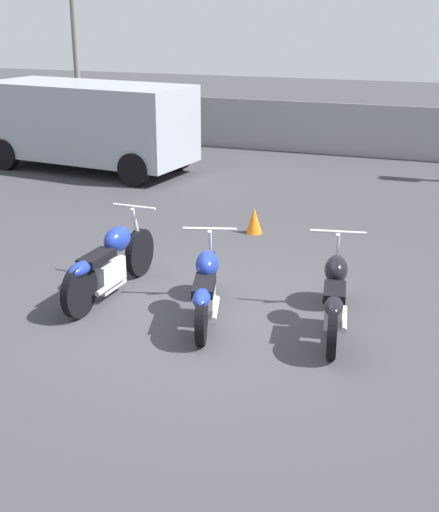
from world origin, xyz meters
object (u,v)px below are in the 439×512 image
Objects in this scene: traffic_cone_near at (254,221)px; motorcycle_slot_1 at (206,287)px; motorcycle_slot_0 at (110,263)px; parked_van at (89,122)px; motorcycle_slot_2 at (335,296)px.

motorcycle_slot_1 is at bearing -81.89° from traffic_cone_near.
motorcycle_slot_0 reaches higher than traffic_cone_near.
motorcycle_slot_0 is at bearing 153.23° from motorcycle_slot_1.
motorcycle_slot_0 is at bearing -141.34° from parked_van.
parked_van is at bearing 146.07° from traffic_cone_near.
parked_van is at bearing 123.56° from motorcycle_slot_0.
motorcycle_slot_0 is 7.71m from parked_van.
motorcycle_slot_0 is 0.45× the size of parked_van.
parked_van is (-6.93, 6.57, 0.67)m from motorcycle_slot_2.
motorcycle_slot_1 is 0.39× the size of parked_van.
motorcycle_slot_0 reaches higher than motorcycle_slot_1.
motorcycle_slot_2 is 3.80m from traffic_cone_near.
parked_van reaches higher than motorcycle_slot_0.
motorcycle_slot_2 is (1.48, 0.22, 0.01)m from motorcycle_slot_1.
parked_van reaches higher than motorcycle_slot_2.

